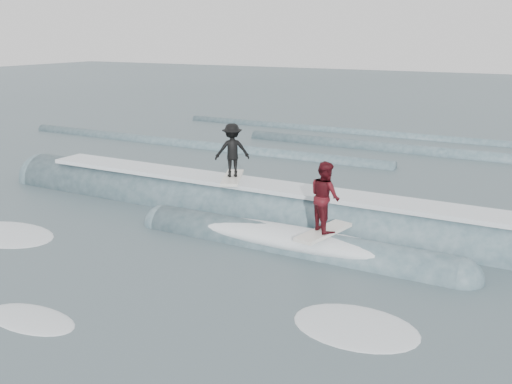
% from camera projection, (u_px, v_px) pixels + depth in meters
% --- Properties ---
extents(ground, '(160.00, 160.00, 0.00)m').
position_uv_depth(ground, '(172.00, 277.00, 14.12)').
color(ground, '#384D51').
rests_on(ground, ground).
extents(breaking_wave, '(22.87, 3.82, 2.08)m').
position_uv_depth(breaking_wave, '(274.00, 221.00, 18.15)').
color(breaking_wave, '#36505A').
rests_on(breaking_wave, ground).
extents(surfer_black, '(1.31, 2.05, 1.87)m').
position_uv_depth(surfer_black, '(232.00, 152.00, 18.77)').
color(surfer_black, silver).
rests_on(surfer_black, ground).
extents(surfer_red, '(1.17, 2.07, 2.00)m').
position_uv_depth(surfer_red, '(325.00, 199.00, 15.12)').
color(surfer_red, white).
rests_on(surfer_red, ground).
extents(whitewater, '(14.57, 6.18, 0.10)m').
position_uv_depth(whitewater, '(149.00, 319.00, 12.05)').
color(whitewater, white).
rests_on(whitewater, ground).
extents(far_swells, '(34.76, 8.65, 0.80)m').
position_uv_depth(far_swells, '(337.00, 147.00, 30.13)').
color(far_swells, '#36505A').
rests_on(far_swells, ground).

